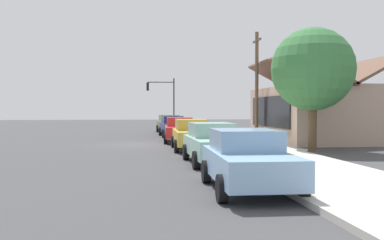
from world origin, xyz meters
TOP-DOWN VIEW (x-y plane):
  - ground_plane at (0.00, 0.00)m, footprint 120.00×120.00m
  - sidewalk_curb at (0.00, 5.60)m, footprint 60.00×4.20m
  - car_olive at (-12.57, 2.81)m, footprint 4.60×2.22m
  - car_navy at (-7.30, 2.66)m, footprint 4.67×2.03m
  - car_cherry at (-1.58, 2.62)m, footprint 4.46×2.24m
  - car_mustard at (3.59, 2.72)m, footprint 4.82×2.11m
  - car_seafoam at (9.39, 2.81)m, footprint 4.69×2.03m
  - car_skyblue at (15.01, 2.74)m, footprint 4.35×2.18m
  - storefront_building at (-1.55, 11.98)m, footprint 10.34×7.06m
  - shade_tree at (5.15, 8.71)m, footprint 4.21×4.21m
  - traffic_light_main at (-16.88, 2.54)m, footprint 0.37×2.79m
  - utility_pole_wooden at (-3.23, 8.20)m, footprint 1.80×0.24m
  - fire_hydrant_red at (4.80, 4.20)m, footprint 0.22×0.22m

SIDE VIEW (x-z plane):
  - ground_plane at x=0.00m, z-range 0.00..0.00m
  - sidewalk_curb at x=0.00m, z-range 0.00..0.16m
  - fire_hydrant_red at x=4.80m, z-range 0.14..0.85m
  - car_navy at x=-7.30m, z-range 0.02..1.61m
  - car_cherry at x=-1.58m, z-range 0.02..1.61m
  - car_skyblue at x=15.01m, z-range 0.02..1.61m
  - car_seafoam at x=9.39m, z-range 0.02..1.61m
  - car_olive at x=-12.57m, z-range 0.02..1.61m
  - car_mustard at x=3.59m, z-range 0.02..1.61m
  - storefront_building at x=-1.55m, z-range -0.82..4.68m
  - traffic_light_main at x=-16.88m, z-range 0.89..6.09m
  - utility_pole_wooden at x=-3.23m, z-range 0.18..7.68m
  - shade_tree at x=5.15m, z-range 1.01..7.27m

